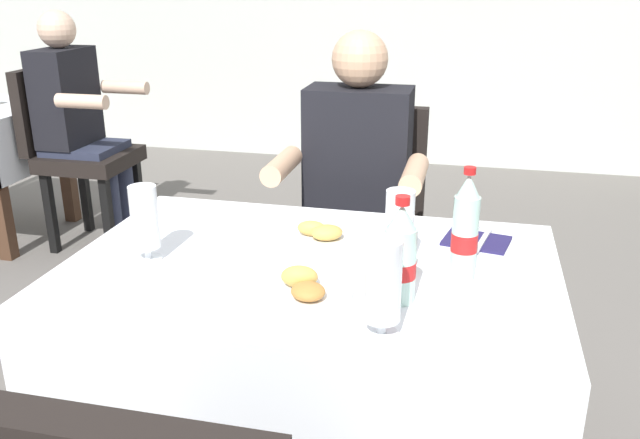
{
  "coord_description": "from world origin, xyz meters",
  "views": [
    {
      "loc": [
        0.39,
        -1.39,
        1.44
      ],
      "look_at": [
        0.01,
        0.21,
        0.83
      ],
      "focal_mm": 37.55,
      "sensor_mm": 36.0,
      "label": 1
    }
  ],
  "objects": [
    {
      "name": "plate_far_diner",
      "position": [
        0.01,
        0.27,
        0.76
      ],
      "size": [
        0.26,
        0.26,
        0.05
      ],
      "color": "white",
      "rests_on": "main_dining_table"
    },
    {
      "name": "plate_near_camera",
      "position": [
        0.04,
        -0.07,
        0.76
      ],
      "size": [
        0.24,
        0.24,
        0.06
      ],
      "color": "white",
      "rests_on": "main_dining_table"
    },
    {
      "name": "cola_bottle_secondary",
      "position": [
        0.25,
        -0.04,
        0.85
      ],
      "size": [
        0.07,
        0.07,
        0.25
      ],
      "color": "silver",
      "rests_on": "main_dining_table"
    },
    {
      "name": "beer_glass_middle",
      "position": [
        0.24,
        -0.2,
        0.86
      ],
      "size": [
        0.07,
        0.07,
        0.21
      ],
      "color": "white",
      "rests_on": "main_dining_table"
    },
    {
      "name": "seated_diner_far",
      "position": [
        0.0,
        0.8,
        0.71
      ],
      "size": [
        0.5,
        0.46,
        1.26
      ],
      "color": "#282D42",
      "rests_on": "ground"
    },
    {
      "name": "napkin_cutlery_set",
      "position": [
        0.42,
        0.35,
        0.75
      ],
      "size": [
        0.19,
        0.2,
        0.01
      ],
      "color": "#231E4C",
      "rests_on": "main_dining_table"
    },
    {
      "name": "beer_glass_left",
      "position": [
        -0.39,
        0.04,
        0.85
      ],
      "size": [
        0.07,
        0.07,
        0.2
      ],
      "color": "white",
      "rests_on": "main_dining_table"
    },
    {
      "name": "cola_bottle_primary",
      "position": [
        0.39,
        0.11,
        0.87
      ],
      "size": [
        0.06,
        0.06,
        0.27
      ],
      "color": "silver",
      "rests_on": "main_dining_table"
    },
    {
      "name": "background_chair_right",
      "position": [
        -1.71,
        1.73,
        0.55
      ],
      "size": [
        0.5,
        0.44,
        0.97
      ],
      "color": "black",
      "rests_on": "ground"
    },
    {
      "name": "background_patron",
      "position": [
        -1.66,
        1.73,
        0.71
      ],
      "size": [
        0.46,
        0.5,
        1.26
      ],
      "color": "#282D42",
      "rests_on": "ground"
    },
    {
      "name": "beer_glass_right",
      "position": [
        0.23,
        0.13,
        0.85
      ],
      "size": [
        0.07,
        0.07,
        0.2
      ],
      "color": "white",
      "rests_on": "main_dining_table"
    },
    {
      "name": "main_dining_table",
      "position": [
        0.01,
        0.11,
        0.58
      ],
      "size": [
        1.23,
        0.82,
        0.75
      ],
      "color": "white",
      "rests_on": "ground"
    },
    {
      "name": "chair_far_diner_seat",
      "position": [
        0.01,
        0.91,
        0.55
      ],
      "size": [
        0.44,
        0.5,
        0.97
      ],
      "color": "black",
      "rests_on": "ground"
    }
  ]
}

